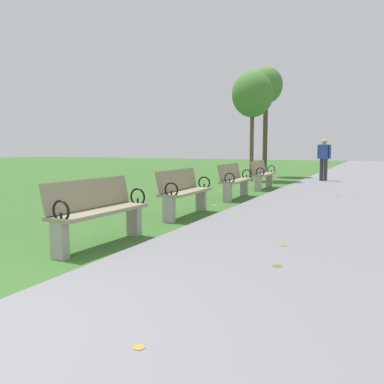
% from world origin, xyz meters
% --- Properties ---
extents(paved_walkway, '(3.19, 44.00, 0.02)m').
position_xyz_m(paved_walkway, '(1.59, 18.00, 0.01)').
color(paved_walkway, slate).
rests_on(paved_walkway, ground).
extents(park_bench_2, '(0.55, 1.62, 0.90)m').
position_xyz_m(park_bench_2, '(-0.50, 2.78, 0.49)').
color(park_bench_2, gray).
rests_on(park_bench_2, ground).
extents(park_bench_3, '(0.51, 1.61, 0.90)m').
position_xyz_m(park_bench_3, '(-0.50, 5.39, 0.49)').
color(park_bench_3, gray).
rests_on(park_bench_3, ground).
extents(park_bench_4, '(0.53, 1.62, 0.90)m').
position_xyz_m(park_bench_4, '(-0.50, 8.31, 0.49)').
color(park_bench_4, gray).
rests_on(park_bench_4, ground).
extents(park_bench_5, '(0.52, 1.61, 0.90)m').
position_xyz_m(park_bench_5, '(-0.50, 10.98, 0.49)').
color(park_bench_5, gray).
rests_on(park_bench_5, ground).
extents(tree_1, '(1.60, 1.60, 4.24)m').
position_xyz_m(tree_1, '(-1.74, 13.83, 3.33)').
color(tree_1, brown).
rests_on(tree_1, ground).
extents(tree_2, '(1.44, 1.44, 4.83)m').
position_xyz_m(tree_2, '(-1.88, 16.30, 3.94)').
color(tree_2, '#4C3D2D').
rests_on(tree_2, ground).
extents(pedestrian_walking, '(0.52, 0.28, 1.62)m').
position_xyz_m(pedestrian_walking, '(0.86, 14.84, 0.93)').
color(pedestrian_walking, '#2D2D38').
rests_on(pedestrian_walking, paved_walkway).
extents(scattered_leaves, '(4.88, 15.61, 0.02)m').
position_xyz_m(scattered_leaves, '(0.09, 6.56, 0.01)').
color(scattered_leaves, '#AD6B23').
rests_on(scattered_leaves, ground).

